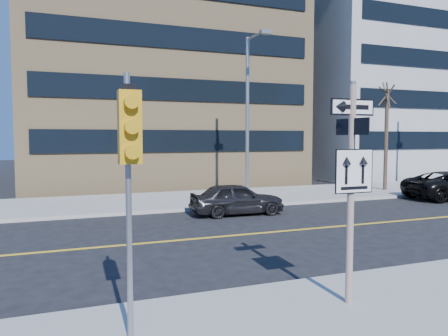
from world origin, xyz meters
name	(u,v)px	position (x,y,z in m)	size (l,w,h in m)	color
ground	(283,272)	(0.00, 0.00, 0.00)	(120.00, 120.00, 0.00)	black
far_sidewalk	(439,186)	(18.00, 12.00, 0.07)	(66.00, 6.00, 0.15)	#ABA7A0
sign_pole	(351,180)	(0.00, -2.51, 2.44)	(0.92, 0.92, 4.06)	beige
traffic_signal	(130,150)	(-4.00, -2.66, 3.03)	(0.32, 0.45, 4.00)	gray
parked_car_a	(237,199)	(1.99, 7.56, 0.67)	(3.90, 1.57, 1.33)	black
streetlight_a	(249,106)	(4.00, 10.76, 4.76)	(0.55, 2.25, 8.00)	gray
street_tree_west	(387,97)	(13.00, 11.30, 5.52)	(1.80, 1.80, 6.35)	#32241D
building_brick	(150,63)	(2.00, 25.00, 9.00)	(18.00, 18.00, 18.00)	tan
building_grey_mid	(385,92)	(24.00, 24.00, 7.50)	(20.00, 16.00, 15.00)	#9DA0A2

